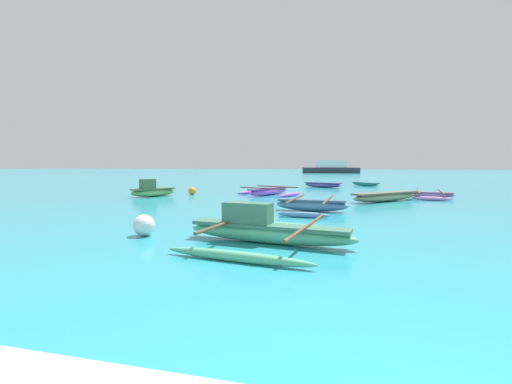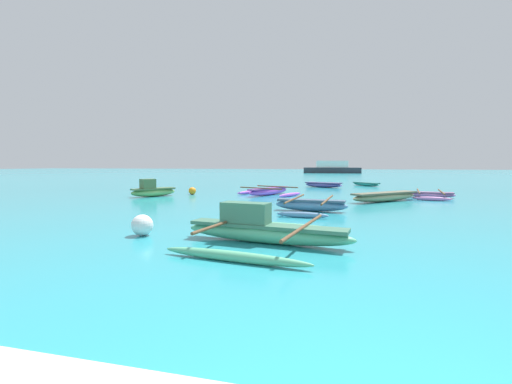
{
  "view_description": "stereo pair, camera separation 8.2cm",
  "coord_description": "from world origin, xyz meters",
  "px_view_note": "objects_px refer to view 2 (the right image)",
  "views": [
    {
      "loc": [
        -0.81,
        -1.36,
        1.78
      ],
      "look_at": [
        -5.21,
        16.77,
        0.25
      ],
      "focal_mm": 24.0,
      "sensor_mm": 36.0,
      "label": 1
    },
    {
      "loc": [
        -0.73,
        -1.35,
        1.78
      ],
      "look_at": [
        -5.21,
        16.77,
        0.25
      ],
      "focal_mm": 24.0,
      "sensor_mm": 36.0,
      "label": 2
    }
  ],
  "objects_px": {
    "moored_boat_0": "(324,185)",
    "distant_ferry": "(332,168)",
    "moored_boat_7": "(263,230)",
    "moored_boat_6": "(366,184)",
    "mooring_buoy_1": "(142,225)",
    "moored_boat_4": "(385,196)",
    "moored_boat_2": "(430,194)",
    "mooring_buoy_0": "(192,191)",
    "moored_boat_5": "(269,191)",
    "moored_boat_3": "(311,205)",
    "moored_boat_1": "(152,190)"
  },
  "relations": [
    {
      "from": "moored_boat_7",
      "to": "distant_ferry",
      "type": "height_order",
      "value": "distant_ferry"
    },
    {
      "from": "moored_boat_4",
      "to": "moored_boat_6",
      "type": "xyz_separation_m",
      "value": [
        -0.04,
        11.97,
        -0.08
      ]
    },
    {
      "from": "moored_boat_1",
      "to": "moored_boat_6",
      "type": "relative_size",
      "value": 1.09
    },
    {
      "from": "moored_boat_6",
      "to": "mooring_buoy_1",
      "type": "height_order",
      "value": "mooring_buoy_1"
    },
    {
      "from": "moored_boat_2",
      "to": "moored_boat_6",
      "type": "xyz_separation_m",
      "value": [
        -2.58,
        9.4,
        -0.0
      ]
    },
    {
      "from": "moored_boat_4",
      "to": "moored_boat_5",
      "type": "bearing_deg",
      "value": 118.07
    },
    {
      "from": "moored_boat_1",
      "to": "mooring_buoy_1",
      "type": "relative_size",
      "value": 4.67
    },
    {
      "from": "distant_ferry",
      "to": "moored_boat_6",
      "type": "bearing_deg",
      "value": -84.78
    },
    {
      "from": "moored_boat_4",
      "to": "distant_ferry",
      "type": "height_order",
      "value": "distant_ferry"
    },
    {
      "from": "mooring_buoy_0",
      "to": "moored_boat_5",
      "type": "bearing_deg",
      "value": 9.44
    },
    {
      "from": "moored_boat_4",
      "to": "moored_boat_7",
      "type": "bearing_deg",
      "value": -154.92
    },
    {
      "from": "moored_boat_1",
      "to": "mooring_buoy_0",
      "type": "xyz_separation_m",
      "value": [
        1.58,
        1.7,
        -0.13
      ]
    },
    {
      "from": "moored_boat_1",
      "to": "moored_boat_2",
      "type": "xyz_separation_m",
      "value": [
        14.61,
        3.03,
        -0.18
      ]
    },
    {
      "from": "moored_boat_2",
      "to": "moored_boat_6",
      "type": "distance_m",
      "value": 9.75
    },
    {
      "from": "mooring_buoy_0",
      "to": "mooring_buoy_1",
      "type": "relative_size",
      "value": 0.81
    },
    {
      "from": "moored_boat_2",
      "to": "mooring_buoy_0",
      "type": "xyz_separation_m",
      "value": [
        -13.02,
        -1.33,
        0.05
      ]
    },
    {
      "from": "moored_boat_0",
      "to": "mooring_buoy_0",
      "type": "relative_size",
      "value": 7.09
    },
    {
      "from": "mooring_buoy_0",
      "to": "moored_boat_2",
      "type": "bearing_deg",
      "value": 5.84
    },
    {
      "from": "moored_boat_4",
      "to": "mooring_buoy_1",
      "type": "height_order",
      "value": "mooring_buoy_1"
    },
    {
      "from": "moored_boat_4",
      "to": "mooring_buoy_0",
      "type": "distance_m",
      "value": 10.55
    },
    {
      "from": "moored_boat_0",
      "to": "mooring_buoy_1",
      "type": "height_order",
      "value": "mooring_buoy_1"
    },
    {
      "from": "mooring_buoy_1",
      "to": "moored_boat_3",
      "type": "bearing_deg",
      "value": 56.15
    },
    {
      "from": "moored_boat_0",
      "to": "moored_boat_1",
      "type": "distance_m",
      "value": 13.1
    },
    {
      "from": "moored_boat_1",
      "to": "moored_boat_3",
      "type": "relative_size",
      "value": 0.66
    },
    {
      "from": "mooring_buoy_1",
      "to": "moored_boat_2",
      "type": "bearing_deg",
      "value": 52.69
    },
    {
      "from": "mooring_buoy_0",
      "to": "distant_ferry",
      "type": "height_order",
      "value": "distant_ferry"
    },
    {
      "from": "moored_boat_4",
      "to": "mooring_buoy_0",
      "type": "bearing_deg",
      "value": 129.39
    },
    {
      "from": "moored_boat_0",
      "to": "distant_ferry",
      "type": "relative_size",
      "value": 0.28
    },
    {
      "from": "moored_boat_2",
      "to": "moored_boat_3",
      "type": "height_order",
      "value": "moored_boat_3"
    },
    {
      "from": "moored_boat_5",
      "to": "moored_boat_2",
      "type": "bearing_deg",
      "value": -62.6
    },
    {
      "from": "moored_boat_7",
      "to": "moored_boat_2",
      "type": "bearing_deg",
      "value": 71.57
    },
    {
      "from": "moored_boat_5",
      "to": "distant_ferry",
      "type": "bearing_deg",
      "value": 20.73
    },
    {
      "from": "moored_boat_5",
      "to": "distant_ferry",
      "type": "relative_size",
      "value": 0.34
    },
    {
      "from": "moored_boat_0",
      "to": "moored_boat_6",
      "type": "distance_m",
      "value": 4.23
    },
    {
      "from": "mooring_buoy_0",
      "to": "distant_ferry",
      "type": "bearing_deg",
      "value": 82.4
    },
    {
      "from": "moored_boat_6",
      "to": "moored_boat_7",
      "type": "relative_size",
      "value": 0.57
    },
    {
      "from": "moored_boat_2",
      "to": "moored_boat_7",
      "type": "height_order",
      "value": "moored_boat_7"
    },
    {
      "from": "moored_boat_0",
      "to": "moored_boat_3",
      "type": "xyz_separation_m",
      "value": [
        0.18,
        -13.54,
        0.02
      ]
    },
    {
      "from": "moored_boat_6",
      "to": "distant_ferry",
      "type": "distance_m",
      "value": 40.26
    },
    {
      "from": "moored_boat_2",
      "to": "distant_ferry",
      "type": "xyz_separation_m",
      "value": [
        -6.24,
        49.49,
        0.82
      ]
    },
    {
      "from": "moored_boat_0",
      "to": "moored_boat_3",
      "type": "distance_m",
      "value": 13.54
    },
    {
      "from": "moored_boat_7",
      "to": "distant_ferry",
      "type": "bearing_deg",
      "value": 98.59
    },
    {
      "from": "moored_boat_7",
      "to": "distant_ferry",
      "type": "xyz_separation_m",
      "value": [
        0.06,
        61.82,
        0.7
      ]
    },
    {
      "from": "moored_boat_6",
      "to": "moored_boat_2",
      "type": "bearing_deg",
      "value": -28.6
    },
    {
      "from": "moored_boat_3",
      "to": "moored_boat_4",
      "type": "distance_m",
      "value": 5.27
    },
    {
      "from": "moored_boat_3",
      "to": "moored_boat_2",
      "type": "bearing_deg",
      "value": 54.72
    },
    {
      "from": "moored_boat_7",
      "to": "mooring_buoy_0",
      "type": "height_order",
      "value": "moored_boat_7"
    },
    {
      "from": "moored_boat_0",
      "to": "moored_boat_5",
      "type": "bearing_deg",
      "value": -90.87
    },
    {
      "from": "moored_boat_0",
      "to": "mooring_buoy_1",
      "type": "xyz_separation_m",
      "value": [
        -3.51,
        -19.04,
        0.05
      ]
    },
    {
      "from": "distant_ferry",
      "to": "moored_boat_7",
      "type": "bearing_deg",
      "value": -90.06
    }
  ]
}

